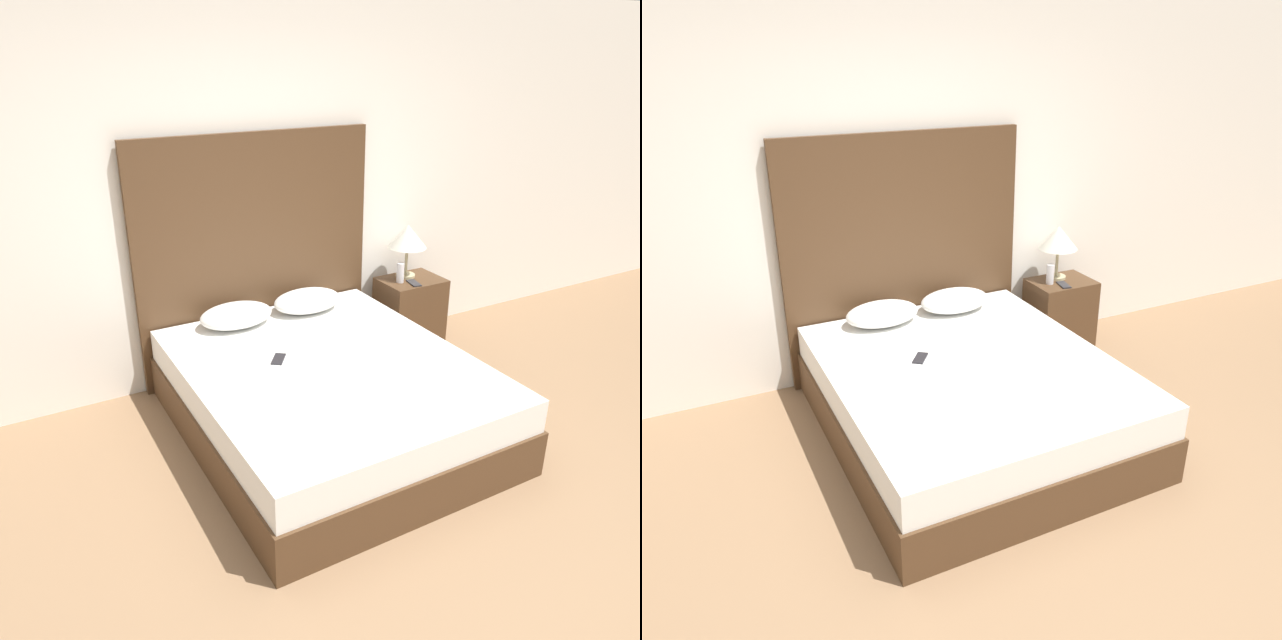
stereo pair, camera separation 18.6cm
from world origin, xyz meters
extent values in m
plane|color=#8C6B4C|center=(0.00, 0.00, 0.00)|extent=(16.00, 16.00, 0.00)
cube|color=white|center=(0.00, 2.32, 1.35)|extent=(10.00, 0.06, 2.70)
cube|color=#4C331E|center=(0.12, 1.20, 0.15)|extent=(1.73, 2.06, 0.29)
cube|color=white|center=(0.12, 1.20, 0.40)|extent=(1.70, 2.01, 0.21)
cube|color=#4C331E|center=(0.12, 2.25, 0.90)|extent=(1.82, 0.05, 1.79)
ellipsoid|color=white|center=(-0.16, 2.00, 0.58)|extent=(0.52, 0.35, 0.16)
ellipsoid|color=white|center=(0.40, 2.00, 0.58)|extent=(0.52, 0.35, 0.16)
cube|color=#232328|center=(-0.14, 1.38, 0.51)|extent=(0.15, 0.16, 0.01)
cube|color=#4C331E|center=(1.36, 1.98, 0.29)|extent=(0.50, 0.38, 0.59)
cylinder|color=tan|center=(1.35, 2.06, 0.60)|extent=(0.16, 0.16, 0.02)
cylinder|color=tan|center=(1.35, 2.06, 0.72)|extent=(0.02, 0.02, 0.23)
cone|color=silver|center=(1.35, 2.06, 0.93)|extent=(0.31, 0.31, 0.18)
cube|color=#232328|center=(1.31, 1.89, 0.59)|extent=(0.10, 0.16, 0.01)
cylinder|color=silver|center=(1.23, 1.97, 0.67)|extent=(0.06, 0.06, 0.16)
camera|label=1|loc=(-1.62, -1.81, 2.32)|focal=35.00mm
camera|label=2|loc=(-1.46, -1.89, 2.32)|focal=35.00mm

